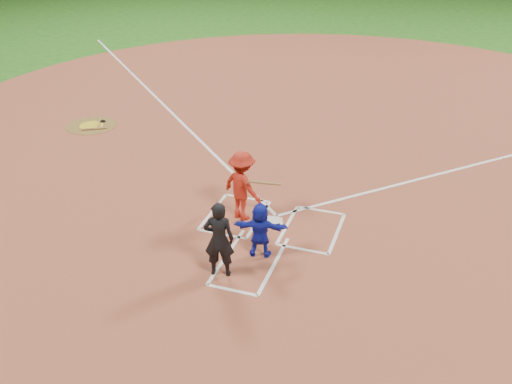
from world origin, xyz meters
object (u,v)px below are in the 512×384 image
(home_plate, at_px, (273,222))
(catcher, at_px, (260,230))
(on_deck_circle, at_px, (92,125))
(batter_at_plate, at_px, (242,186))
(umpire, at_px, (219,239))

(home_plate, bearing_deg, catcher, 95.73)
(on_deck_circle, height_order, catcher, catcher)
(on_deck_circle, relative_size, batter_at_plate, 0.97)
(umpire, bearing_deg, catcher, -135.42)
(on_deck_circle, xyz_separation_m, catcher, (7.87, -5.41, 0.64))
(batter_at_plate, bearing_deg, umpire, -81.69)
(on_deck_circle, bearing_deg, home_plate, -27.33)
(home_plate, height_order, catcher, catcher)
(home_plate, relative_size, umpire, 0.35)
(on_deck_circle, xyz_separation_m, umpire, (7.29, -6.35, 0.86))
(catcher, xyz_separation_m, batter_at_plate, (-0.92, 1.39, 0.24))
(home_plate, bearing_deg, on_deck_circle, -27.33)
(catcher, bearing_deg, umpire, 47.09)
(home_plate, distance_m, batter_at_plate, 1.17)
(on_deck_circle, relative_size, umpire, 0.99)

